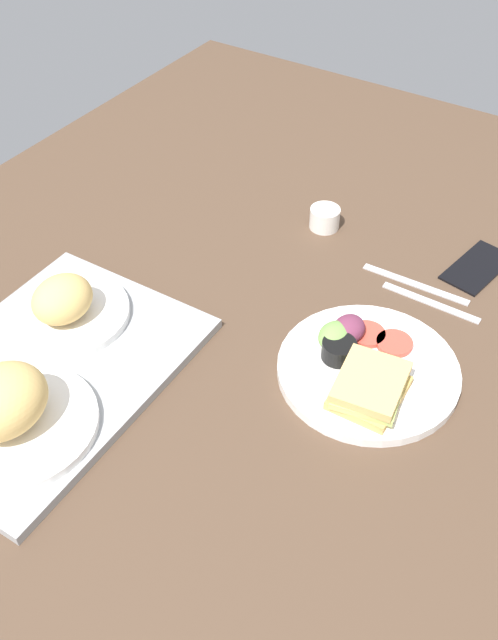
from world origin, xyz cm
name	(u,v)px	position (x,y,z in cm)	size (l,w,h in cm)	color
ground_plane	(258,360)	(0.00, 0.00, -1.50)	(190.00, 150.00, 3.00)	#4C3828
serving_tray	(47,372)	(-20.87, 24.25, 0.80)	(45.00, 33.00, 1.60)	#9EA0A3
bread_plate_near	(9,410)	(-31.24, 19.87, 5.56)	(21.60, 21.60, 10.05)	white
bread_plate_far	(64,306)	(-11.27, 28.84, 4.43)	(19.96, 19.96, 8.25)	white
plate_with_salad	(364,367)	(4.56, -15.65, 1.76)	(27.26, 27.26, 5.40)	white
espresso_cup	(325,218)	(34.63, 7.03, 2.00)	(5.60, 5.60, 4.00)	silver
fork	(431,302)	(25.23, -18.07, 0.25)	(17.00, 1.40, 0.50)	#B7B7BC
knife	(415,284)	(28.23, -14.07, 0.25)	(19.00, 1.40, 0.50)	#B7B7BC
cell_phone	(478,266)	(38.30, -21.56, 0.40)	(14.40, 7.20, 0.80)	black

